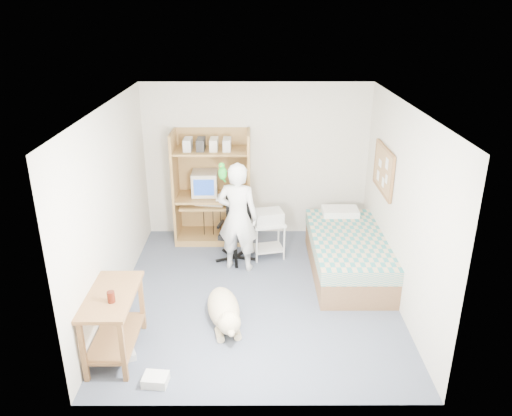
# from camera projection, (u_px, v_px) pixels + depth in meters

# --- Properties ---
(floor) EXTENTS (4.00, 4.00, 0.00)m
(floor) POSITION_uv_depth(u_px,v_px,m) (257.00, 294.00, 6.66)
(floor) COLOR #444B5D
(floor) RESTS_ON ground
(wall_back) EXTENTS (3.60, 0.02, 2.50)m
(wall_back) POSITION_uv_depth(u_px,v_px,m) (256.00, 161.00, 8.04)
(wall_back) COLOR beige
(wall_back) RESTS_ON floor
(wall_right) EXTENTS (0.02, 4.00, 2.50)m
(wall_right) POSITION_uv_depth(u_px,v_px,m) (402.00, 207.00, 6.19)
(wall_right) COLOR beige
(wall_right) RESTS_ON floor
(wall_left) EXTENTS (0.02, 4.00, 2.50)m
(wall_left) POSITION_uv_depth(u_px,v_px,m) (112.00, 208.00, 6.18)
(wall_left) COLOR beige
(wall_left) RESTS_ON floor
(ceiling) EXTENTS (3.60, 4.00, 0.02)m
(ceiling) POSITION_uv_depth(u_px,v_px,m) (257.00, 107.00, 5.72)
(ceiling) COLOR white
(ceiling) RESTS_ON wall_back
(computer_hutch) EXTENTS (1.20, 0.63, 1.80)m
(computer_hutch) POSITION_uv_depth(u_px,v_px,m) (213.00, 191.00, 7.96)
(computer_hutch) COLOR olive
(computer_hutch) RESTS_ON floor
(bed) EXTENTS (1.02, 2.02, 0.66)m
(bed) POSITION_uv_depth(u_px,v_px,m) (347.00, 253.00, 7.13)
(bed) COLOR brown
(bed) RESTS_ON floor
(side_desk) EXTENTS (0.50, 1.00, 0.75)m
(side_desk) POSITION_uv_depth(u_px,v_px,m) (113.00, 315.00, 5.36)
(side_desk) COLOR brown
(side_desk) RESTS_ON floor
(corkboard) EXTENTS (0.04, 0.94, 0.66)m
(corkboard) POSITION_uv_depth(u_px,v_px,m) (384.00, 170.00, 6.95)
(corkboard) COLOR #916541
(corkboard) RESTS_ON wall_right
(office_chair) EXTENTS (0.54, 0.55, 0.97)m
(office_chair) POSITION_uv_depth(u_px,v_px,m) (236.00, 237.00, 7.49)
(office_chair) COLOR black
(office_chair) RESTS_ON floor
(person) EXTENTS (0.66, 0.51, 1.61)m
(person) POSITION_uv_depth(u_px,v_px,m) (238.00, 217.00, 7.03)
(person) COLOR white
(person) RESTS_ON floor
(parrot) EXTENTS (0.12, 0.21, 0.32)m
(parrot) POSITION_uv_depth(u_px,v_px,m) (222.00, 172.00, 6.80)
(parrot) COLOR #15901B
(parrot) RESTS_ON person
(dog) EXTENTS (0.53, 1.16, 0.44)m
(dog) POSITION_uv_depth(u_px,v_px,m) (224.00, 310.00, 5.97)
(dog) COLOR #CFB78B
(dog) RESTS_ON floor
(printer_cart) EXTENTS (0.55, 0.48, 0.57)m
(printer_cart) POSITION_uv_depth(u_px,v_px,m) (268.00, 234.00, 7.52)
(printer_cart) COLOR silver
(printer_cart) RESTS_ON floor
(printer) EXTENTS (0.48, 0.40, 0.18)m
(printer) POSITION_uv_depth(u_px,v_px,m) (268.00, 217.00, 7.41)
(printer) COLOR beige
(printer) RESTS_ON printer_cart
(crt_monitor) EXTENTS (0.41, 0.43, 0.38)m
(crt_monitor) POSITION_uv_depth(u_px,v_px,m) (205.00, 183.00, 7.91)
(crt_monitor) COLOR beige
(crt_monitor) RESTS_ON computer_hutch
(keyboard) EXTENTS (0.47, 0.23, 0.03)m
(keyboard) POSITION_uv_depth(u_px,v_px,m) (210.00, 204.00, 7.87)
(keyboard) COLOR beige
(keyboard) RESTS_ON computer_hutch
(pencil_cup) EXTENTS (0.08, 0.08, 0.12)m
(pencil_cup) POSITION_uv_depth(u_px,v_px,m) (234.00, 193.00, 7.88)
(pencil_cup) COLOR gold
(pencil_cup) RESTS_ON computer_hutch
(drink_glass) EXTENTS (0.08, 0.08, 0.12)m
(drink_glass) POSITION_uv_depth(u_px,v_px,m) (111.00, 297.00, 5.10)
(drink_glass) COLOR #41130A
(drink_glass) RESTS_ON side_desk
(floor_box_a) EXTENTS (0.27, 0.22, 0.10)m
(floor_box_a) POSITION_uv_depth(u_px,v_px,m) (156.00, 380.00, 5.07)
(floor_box_a) COLOR white
(floor_box_a) RESTS_ON floor
(floor_box_b) EXTENTS (0.25, 0.27, 0.08)m
(floor_box_b) POSITION_uv_depth(u_px,v_px,m) (126.00, 354.00, 5.46)
(floor_box_b) COLOR beige
(floor_box_b) RESTS_ON floor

